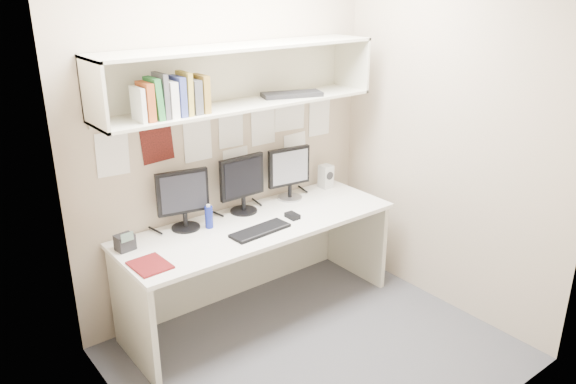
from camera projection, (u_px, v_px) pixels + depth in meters
floor at (317, 354)px, 3.70m from camera, size 2.40×2.00×0.01m
wall_back at (228, 132)px, 3.98m from camera, size 2.40×0.02×2.60m
wall_front at (468, 223)px, 2.50m from camera, size 2.40×0.02×2.60m
wall_left at (122, 219)px, 2.55m from camera, size 0.02×2.00×2.60m
wall_right at (450, 134)px, 3.93m from camera, size 0.02×2.00×2.60m
desk at (259, 268)px, 4.05m from camera, size 2.00×0.70×0.73m
overhead_hutch at (237, 75)px, 3.72m from camera, size 2.00×0.38×0.40m
pinned_papers at (229, 139)px, 3.99m from camera, size 1.92×0.01×0.48m
monitor_left at (183, 197)px, 3.74m from camera, size 0.35×0.19×0.41m
monitor_center at (242, 182)px, 4.01m from camera, size 0.36×0.20×0.42m
monitor_right at (289, 171)px, 4.26m from camera, size 0.35×0.19×0.40m
keyboard at (260, 231)px, 3.76m from camera, size 0.43×0.18×0.02m
mouse at (292, 216)px, 3.97m from camera, size 0.07×0.11×0.03m
speaker at (326, 176)px, 4.53m from camera, size 0.09×0.10×0.19m
blue_bottle at (209, 217)px, 3.80m from camera, size 0.05×0.05×0.17m
maroon_notebook at (150, 265)px, 3.31m from camera, size 0.21×0.25×0.01m
desk_phone at (125, 242)px, 3.50m from camera, size 0.12×0.11×0.13m
book_stack at (172, 97)px, 3.35m from camera, size 0.45×0.16×0.27m
hutch_tray at (292, 94)px, 3.96m from camera, size 0.45×0.29×0.03m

